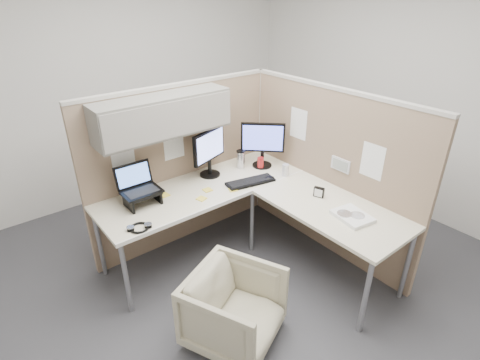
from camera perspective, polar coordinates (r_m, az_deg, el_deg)
ground at (r=3.62m, az=1.27°, el=-13.95°), size 4.50×4.50×0.00m
partition_back at (r=3.53m, az=-9.96°, el=5.47°), size 2.00×0.36×1.63m
partition_right at (r=3.69m, az=12.89°, el=1.36°), size 0.07×2.03×1.63m
desk at (r=3.36m, az=1.65°, el=-3.10°), size 2.00×1.98×0.73m
office_chair at (r=2.88m, az=-0.87°, el=-18.62°), size 0.80×0.78×0.64m
monitor_left at (r=3.61m, az=-4.73°, el=4.67°), size 0.43×0.20×0.47m
monitor_right at (r=3.80m, az=3.47°, el=5.91°), size 0.34×0.33×0.47m
laptop_station at (r=3.29m, az=-15.01°, el=-1.45°), size 0.32×0.28×0.33m
keyboard at (r=3.55m, az=1.60°, el=-0.30°), size 0.49×0.25×0.02m
mouse at (r=3.62m, az=4.50°, el=0.28°), size 0.12×0.09×0.04m
travel_mug at (r=3.83m, az=0.11°, el=3.21°), size 0.09×0.09×0.19m
soda_can_green at (r=3.70m, az=6.94°, el=1.51°), size 0.07×0.07×0.12m
soda_can_silver at (r=3.83m, az=3.14°, el=2.60°), size 0.07×0.07×0.12m
sticky_note_b at (r=3.44m, az=-1.07°, el=-1.48°), size 0.10×0.10×0.01m
sticky_note_c at (r=3.42m, az=-11.40°, el=-2.26°), size 0.08×0.08×0.01m
sticky_note_d at (r=3.44m, az=-4.97°, el=-1.52°), size 0.08×0.08×0.01m
sticky_note_a at (r=3.31m, az=-5.89°, el=-2.84°), size 0.10×0.10×0.01m
headphones at (r=3.01m, az=-15.08°, el=-7.00°), size 0.19×0.19×0.03m
paper_stack at (r=3.16m, az=16.74°, el=-5.30°), size 0.28×0.33×0.03m
desk_clock at (r=3.38m, az=11.93°, el=-1.83°), size 0.07×0.10×0.09m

